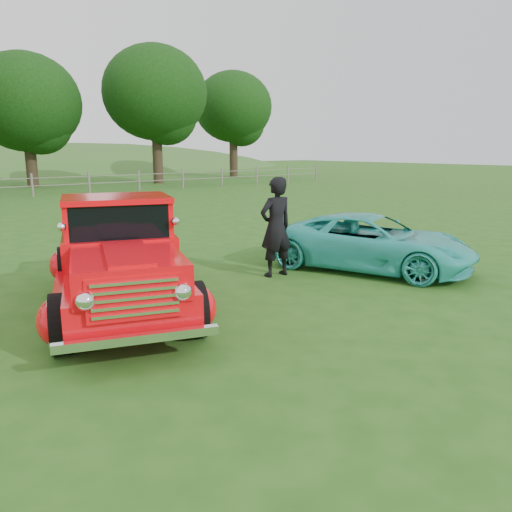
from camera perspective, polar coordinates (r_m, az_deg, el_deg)
ground at (r=7.39m, az=0.91°, el=-7.31°), size 140.00×140.00×0.00m
tree_near_east at (r=35.71m, az=-24.84°, el=15.62°), size 6.80×6.80×8.33m
tree_mid_east at (r=36.93m, az=-11.47°, el=17.77°), size 7.20×7.20×9.44m
tree_far_east at (r=44.28m, az=-2.63°, el=16.63°), size 6.60×6.60×8.86m
red_pickup at (r=7.92m, az=-15.36°, el=-0.42°), size 3.41×5.28×1.78m
teal_sedan at (r=10.54m, az=13.07°, el=1.53°), size 3.22×4.52×1.14m
man at (r=9.69m, az=2.28°, el=3.32°), size 0.75×0.52×1.94m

